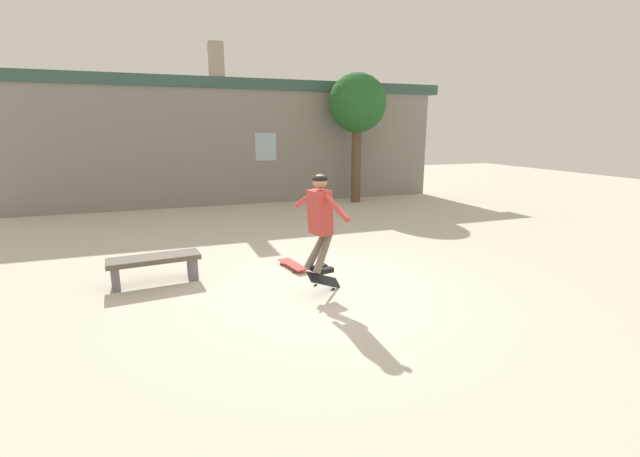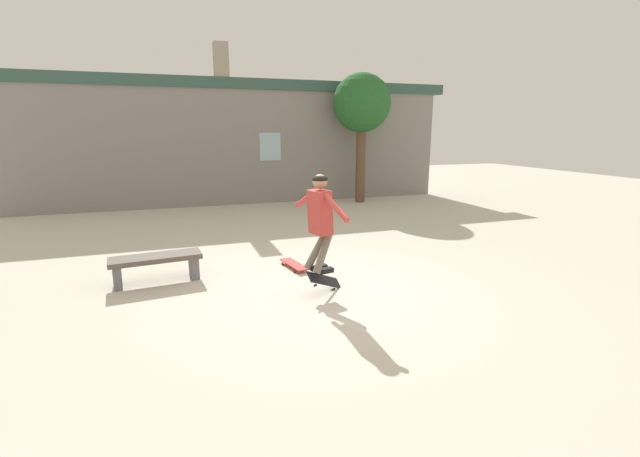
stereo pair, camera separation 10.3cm
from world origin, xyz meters
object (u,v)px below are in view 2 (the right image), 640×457
(tree_right, at_px, (362,105))
(skateboard_resting, at_px, (294,264))
(skater, at_px, (320,215))
(skateboard_flipping, at_px, (324,280))
(park_bench, at_px, (156,263))

(tree_right, xyz_separation_m, skateboard_resting, (-4.05, -6.19, -3.12))
(skater, relative_size, skateboard_flipping, 2.16)
(skater, height_order, skateboard_resting, skater)
(tree_right, height_order, skateboard_flipping, tree_right)
(park_bench, xyz_separation_m, skater, (2.31, -1.42, 0.91))
(park_bench, bearing_deg, skateboard_flipping, -35.22)
(tree_right, bearing_deg, park_bench, -135.82)
(tree_right, height_order, skateboard_resting, tree_right)
(skater, distance_m, skateboard_resting, 1.80)
(skateboard_flipping, bearing_deg, park_bench, 116.66)
(skater, bearing_deg, skateboard_flipping, 28.15)
(skater, bearing_deg, skateboard_resting, 77.83)
(skateboard_resting, bearing_deg, park_bench, -101.73)
(park_bench, xyz_separation_m, skateboard_flipping, (2.41, -1.34, -0.11))
(skateboard_flipping, distance_m, skateboard_resting, 1.32)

